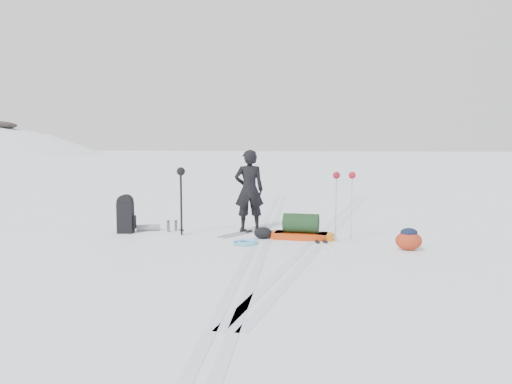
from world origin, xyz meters
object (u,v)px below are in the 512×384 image
at_px(expedition_rucksack, 128,215).
at_px(ski_poles_black, 181,180).
at_px(pulk_sled, 301,229).
at_px(skier, 249,190).

bearing_deg(expedition_rucksack, ski_poles_black, -11.73).
bearing_deg(ski_poles_black, expedition_rucksack, 179.34).
height_order(pulk_sled, expedition_rucksack, expedition_rucksack).
xyz_separation_m(expedition_rucksack, ski_poles_black, (1.23, -0.08, 0.79)).
xyz_separation_m(pulk_sled, ski_poles_black, (-2.53, 0.01, 0.98)).
relative_size(expedition_rucksack, ski_poles_black, 0.58).
xyz_separation_m(skier, expedition_rucksack, (-2.52, -0.81, -0.51)).
height_order(skier, pulk_sled, skier).
height_order(pulk_sled, ski_poles_black, ski_poles_black).
distance_m(expedition_rucksack, ski_poles_black, 1.46).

